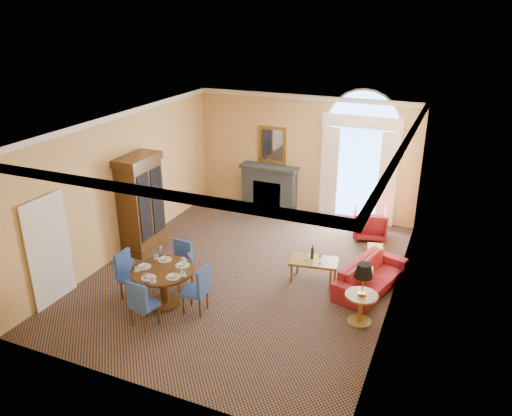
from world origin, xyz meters
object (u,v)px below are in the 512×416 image
at_px(dining_table, 163,278).
at_px(sofa, 371,276).
at_px(side_table, 362,287).
at_px(coffee_table, 314,262).
at_px(armchair, 370,223).
at_px(armoire, 141,205).

xyz_separation_m(dining_table, sofa, (3.49, 2.12, -0.28)).
bearing_deg(side_table, coffee_table, 138.28).
bearing_deg(coffee_table, dining_table, -150.66).
height_order(dining_table, coffee_table, dining_table).
distance_m(sofa, armchair, 2.43).
bearing_deg(armoire, dining_table, -46.63).
bearing_deg(dining_table, armoire, 133.37).
xyz_separation_m(armoire, coffee_table, (4.13, 0.03, -0.63)).
bearing_deg(side_table, armoire, 169.04).
height_order(armoire, sofa, armoire).
relative_size(armoire, dining_table, 1.88).
xyz_separation_m(sofa, coffee_table, (-1.14, -0.21, 0.17)).
relative_size(armoire, armchair, 2.78).
bearing_deg(dining_table, coffee_table, 39.17).
height_order(armoire, armchair, armoire).
relative_size(armchair, side_table, 0.70).
bearing_deg(armchair, coffee_table, 63.62).
xyz_separation_m(sofa, armchair, (-0.50, 2.38, 0.09)).
bearing_deg(sofa, armoire, 108.86).
bearing_deg(armoire, sofa, 2.64).
bearing_deg(armoire, side_table, -10.96).
xyz_separation_m(sofa, side_table, (0.05, -1.27, 0.46)).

